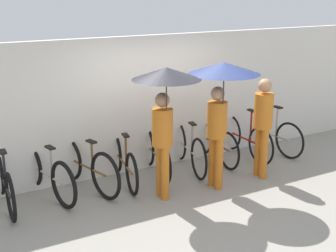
{
  "coord_description": "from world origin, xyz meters",
  "views": [
    {
      "loc": [
        -3.65,
        -5.45,
        3.17
      ],
      "look_at": [
        0.0,
        0.96,
        1.0
      ],
      "focal_mm": 50.0,
      "sensor_mm": 36.0,
      "label": 1
    }
  ],
  "objects_px": {
    "pedestrian_leading": "(165,97)",
    "pedestrian_trailing": "(263,120)",
    "parked_bicycle_8": "(269,132)",
    "pedestrian_center": "(222,88)",
    "parked_bicycle_5": "(188,148)",
    "parked_bicycle_7": "(244,137)",
    "parked_bicycle_6": "(215,142)",
    "parked_bicycle_1": "(46,174)",
    "parked_bicycle_0": "(5,183)",
    "parked_bicycle_2": "(86,166)",
    "parked_bicycle_4": "(155,153)",
    "parked_bicycle_3": "(123,162)"
  },
  "relations": [
    {
      "from": "parked_bicycle_2",
      "to": "pedestrian_leading",
      "type": "relative_size",
      "value": 0.87
    },
    {
      "from": "parked_bicycle_2",
      "to": "pedestrian_trailing",
      "type": "relative_size",
      "value": 1.04
    },
    {
      "from": "parked_bicycle_6",
      "to": "pedestrian_leading",
      "type": "height_order",
      "value": "pedestrian_leading"
    },
    {
      "from": "parked_bicycle_3",
      "to": "pedestrian_center",
      "type": "bearing_deg",
      "value": -120.01
    },
    {
      "from": "parked_bicycle_6",
      "to": "parked_bicycle_8",
      "type": "distance_m",
      "value": 1.29
    },
    {
      "from": "pedestrian_leading",
      "to": "pedestrian_trailing",
      "type": "relative_size",
      "value": 1.2
    },
    {
      "from": "parked_bicycle_8",
      "to": "pedestrian_trailing",
      "type": "bearing_deg",
      "value": 129.35
    },
    {
      "from": "parked_bicycle_3",
      "to": "parked_bicycle_7",
      "type": "distance_m",
      "value": 2.58
    },
    {
      "from": "parked_bicycle_5",
      "to": "parked_bicycle_6",
      "type": "distance_m",
      "value": 0.65
    },
    {
      "from": "parked_bicycle_0",
      "to": "parked_bicycle_1",
      "type": "height_order",
      "value": "parked_bicycle_0"
    },
    {
      "from": "pedestrian_trailing",
      "to": "pedestrian_leading",
      "type": "bearing_deg",
      "value": 8.13
    },
    {
      "from": "parked_bicycle_3",
      "to": "parked_bicycle_4",
      "type": "relative_size",
      "value": 1.05
    },
    {
      "from": "parked_bicycle_6",
      "to": "pedestrian_leading",
      "type": "relative_size",
      "value": 0.8
    },
    {
      "from": "parked_bicycle_6",
      "to": "pedestrian_trailing",
      "type": "xyz_separation_m",
      "value": [
        0.25,
        -1.03,
        0.65
      ]
    },
    {
      "from": "parked_bicycle_5",
      "to": "parked_bicycle_8",
      "type": "distance_m",
      "value": 1.93
    },
    {
      "from": "pedestrian_leading",
      "to": "pedestrian_center",
      "type": "distance_m",
      "value": 0.96
    },
    {
      "from": "parked_bicycle_7",
      "to": "parked_bicycle_8",
      "type": "bearing_deg",
      "value": -84.75
    },
    {
      "from": "parked_bicycle_2",
      "to": "parked_bicycle_4",
      "type": "bearing_deg",
      "value": -102.2
    },
    {
      "from": "parked_bicycle_3",
      "to": "parked_bicycle_5",
      "type": "distance_m",
      "value": 1.29
    },
    {
      "from": "parked_bicycle_4",
      "to": "parked_bicycle_6",
      "type": "relative_size",
      "value": 1.0
    },
    {
      "from": "parked_bicycle_1",
      "to": "parked_bicycle_6",
      "type": "distance_m",
      "value": 3.22
    },
    {
      "from": "parked_bicycle_5",
      "to": "parked_bicycle_7",
      "type": "xyz_separation_m",
      "value": [
        1.29,
        -0.0,
        0.01
      ]
    },
    {
      "from": "parked_bicycle_1",
      "to": "pedestrian_leading",
      "type": "relative_size",
      "value": 0.87
    },
    {
      "from": "parked_bicycle_4",
      "to": "pedestrian_trailing",
      "type": "bearing_deg",
      "value": -112.36
    },
    {
      "from": "parked_bicycle_8",
      "to": "pedestrian_center",
      "type": "relative_size",
      "value": 0.86
    },
    {
      "from": "parked_bicycle_0",
      "to": "parked_bicycle_5",
      "type": "bearing_deg",
      "value": -87.99
    },
    {
      "from": "parked_bicycle_8",
      "to": "pedestrian_leading",
      "type": "bearing_deg",
      "value": 104.31
    },
    {
      "from": "parked_bicycle_1",
      "to": "parked_bicycle_5",
      "type": "bearing_deg",
      "value": -103.29
    },
    {
      "from": "parked_bicycle_0",
      "to": "parked_bicycle_4",
      "type": "relative_size",
      "value": 1.06
    },
    {
      "from": "parked_bicycle_6",
      "to": "parked_bicycle_7",
      "type": "xyz_separation_m",
      "value": [
        0.64,
        -0.08,
        0.02
      ]
    },
    {
      "from": "parked_bicycle_8",
      "to": "pedestrian_center",
      "type": "bearing_deg",
      "value": 114.2
    },
    {
      "from": "parked_bicycle_0",
      "to": "pedestrian_leading",
      "type": "xyz_separation_m",
      "value": [
        2.21,
        -0.98,
        1.27
      ]
    },
    {
      "from": "parked_bicycle_5",
      "to": "pedestrian_leading",
      "type": "relative_size",
      "value": 0.84
    },
    {
      "from": "parked_bicycle_2",
      "to": "pedestrian_center",
      "type": "height_order",
      "value": "pedestrian_center"
    },
    {
      "from": "parked_bicycle_5",
      "to": "parked_bicycle_7",
      "type": "bearing_deg",
      "value": -77.93
    },
    {
      "from": "parked_bicycle_7",
      "to": "pedestrian_center",
      "type": "relative_size",
      "value": 0.83
    },
    {
      "from": "parked_bicycle_3",
      "to": "pedestrian_center",
      "type": "relative_size",
      "value": 0.83
    },
    {
      "from": "parked_bicycle_6",
      "to": "pedestrian_leading",
      "type": "xyz_separation_m",
      "value": [
        -1.66,
        -1.02,
        1.28
      ]
    },
    {
      "from": "parked_bicycle_6",
      "to": "parked_bicycle_8",
      "type": "bearing_deg",
      "value": -87.55
    },
    {
      "from": "parked_bicycle_0",
      "to": "pedestrian_leading",
      "type": "bearing_deg",
      "value": -111.3
    },
    {
      "from": "parked_bicycle_6",
      "to": "parked_bicycle_7",
      "type": "height_order",
      "value": "parked_bicycle_7"
    },
    {
      "from": "pedestrian_leading",
      "to": "parked_bicycle_8",
      "type": "bearing_deg",
      "value": -158.35
    },
    {
      "from": "pedestrian_trailing",
      "to": "parked_bicycle_5",
      "type": "bearing_deg",
      "value": -38.61
    },
    {
      "from": "parked_bicycle_0",
      "to": "parked_bicycle_6",
      "type": "distance_m",
      "value": 3.87
    },
    {
      "from": "parked_bicycle_4",
      "to": "parked_bicycle_1",
      "type": "bearing_deg",
      "value": 100.68
    },
    {
      "from": "parked_bicycle_3",
      "to": "parked_bicycle_0",
      "type": "bearing_deg",
      "value": 99.36
    },
    {
      "from": "parked_bicycle_2",
      "to": "parked_bicycle_6",
      "type": "xyz_separation_m",
      "value": [
        2.58,
        0.03,
        -0.03
      ]
    },
    {
      "from": "parked_bicycle_1",
      "to": "pedestrian_leading",
      "type": "height_order",
      "value": "pedestrian_leading"
    },
    {
      "from": "parked_bicycle_3",
      "to": "parked_bicycle_7",
      "type": "bearing_deg",
      "value": -79.97
    },
    {
      "from": "parked_bicycle_7",
      "to": "parked_bicycle_2",
      "type": "bearing_deg",
      "value": 91.38
    }
  ]
}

